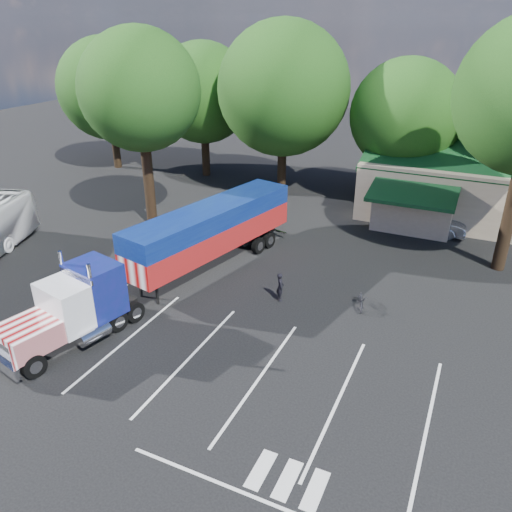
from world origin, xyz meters
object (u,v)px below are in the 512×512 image
at_px(woman, 280,287).
at_px(bicycle, 361,300).
at_px(semi_truck, 181,246).
at_px(silver_sedan, 429,222).

relative_size(woman, bicycle, 0.97).
bearing_deg(bicycle, semi_truck, 173.03).
bearing_deg(silver_sedan, woman, 153.38).
height_order(woman, silver_sedan, silver_sedan).
relative_size(semi_truck, silver_sedan, 3.91).
xyz_separation_m(semi_truck, woman, (5.42, 0.49, -1.41)).
bearing_deg(semi_truck, woman, 17.89).
height_order(bicycle, silver_sedan, silver_sedan).
bearing_deg(semi_truck, bicycle, 21.79).
bearing_deg(silver_sedan, semi_truck, 137.02).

